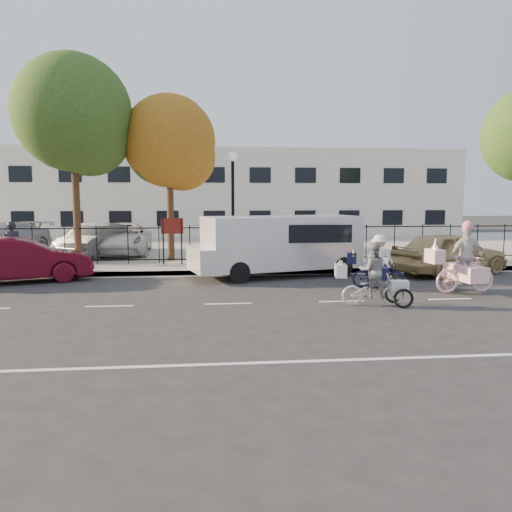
{
  "coord_description": "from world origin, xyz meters",
  "views": [
    {
      "loc": [
        -0.55,
        -12.65,
        2.73
      ],
      "look_at": [
        0.84,
        1.2,
        1.1
      ],
      "focal_mm": 35.0,
      "sensor_mm": 36.0,
      "label": 1
    }
  ],
  "objects": [
    {
      "name": "tree_west",
      "position": [
        -5.38,
        7.36,
        5.7
      ],
      "size": [
        4.44,
        4.44,
        8.14
      ],
      "color": "#442D1D",
      "rests_on": "ground"
    },
    {
      "name": "unicorn_bike",
      "position": [
        6.82,
        0.83,
        0.77
      ],
      "size": [
        2.08,
        1.45,
        2.08
      ],
      "rotation": [
        0.0,
        0.0,
        1.64
      ],
      "color": "#FFC2D2",
      "rests_on": "ground"
    },
    {
      "name": "red_sedan",
      "position": [
        -6.55,
        4.01,
        0.73
      ],
      "size": [
        4.69,
        2.91,
        1.46
      ],
      "primitive_type": "imported",
      "rotation": [
        0.0,
        0.0,
        1.91
      ],
      "color": "#4E0917",
      "rests_on": "ground"
    },
    {
      "name": "lot_car_c",
      "position": [
        -5.4,
        9.76,
        0.88
      ],
      "size": [
        2.67,
        4.66,
        1.45
      ],
      "primitive_type": "imported",
      "rotation": [
        0.0,
        0.0,
        -0.27
      ],
      "color": "#55595D",
      "rests_on": "parking_lot"
    },
    {
      "name": "bull_bike",
      "position": [
        4.63,
        1.89,
        0.65
      ],
      "size": [
        1.8,
        1.26,
        1.62
      ],
      "rotation": [
        0.0,
        0.0,
        1.31
      ],
      "color": "black",
      "rests_on": "ground"
    },
    {
      "name": "curb",
      "position": [
        0.0,
        5.05,
        0.07
      ],
      "size": [
        60.0,
        0.1,
        0.15
      ],
      "primitive_type": "cube",
      "color": "#A8A399",
      "rests_on": "ground"
    },
    {
      "name": "lot_car_b",
      "position": [
        -4.37,
        10.76,
        0.86
      ],
      "size": [
        2.6,
        5.22,
        1.42
      ],
      "primitive_type": "imported",
      "rotation": [
        0.0,
        0.0,
        0.05
      ],
      "color": "white",
      "rests_on": "parking_lot"
    },
    {
      "name": "ground",
      "position": [
        0.0,
        0.0,
        0.0
      ],
      "size": [
        120.0,
        120.0,
        0.0
      ],
      "primitive_type": "plane",
      "color": "#333334"
    },
    {
      "name": "parking_lot",
      "position": [
        0.0,
        15.0,
        0.07
      ],
      "size": [
        60.0,
        15.6,
        0.15
      ],
      "primitive_type": "cube",
      "color": "#A8A399",
      "rests_on": "ground"
    },
    {
      "name": "lot_car_d",
      "position": [
        5.15,
        11.18,
        0.83
      ],
      "size": [
        2.65,
        4.3,
        1.37
      ],
      "primitive_type": "imported",
      "rotation": [
        0.0,
        0.0,
        0.28
      ],
      "color": "#979A9E",
      "rests_on": "parking_lot"
    },
    {
      "name": "building",
      "position": [
        0.0,
        25.0,
        3.0
      ],
      "size": [
        34.0,
        10.0,
        6.0
      ],
      "primitive_type": "cube",
      "color": "silver",
      "rests_on": "ground"
    },
    {
      "name": "road_markings",
      "position": [
        0.0,
        0.0,
        0.01
      ],
      "size": [
        60.0,
        9.52,
        0.01
      ],
      "primitive_type": null,
      "color": "silver",
      "rests_on": "ground"
    },
    {
      "name": "sidewalk",
      "position": [
        0.0,
        6.1,
        0.07
      ],
      "size": [
        60.0,
        2.2,
        0.15
      ],
      "primitive_type": "cube",
      "color": "#A8A399",
      "rests_on": "ground"
    },
    {
      "name": "white_van",
      "position": [
        1.98,
        4.5,
        1.16
      ],
      "size": [
        6.29,
        3.31,
        2.09
      ],
      "rotation": [
        0.0,
        0.0,
        0.26
      ],
      "color": "silver",
      "rests_on": "ground"
    },
    {
      "name": "street_sign",
      "position": [
        -1.85,
        6.8,
        1.42
      ],
      "size": [
        0.85,
        0.06,
        1.8
      ],
      "color": "black",
      "rests_on": "sidewalk"
    },
    {
      "name": "iron_fence",
      "position": [
        0.0,
        7.2,
        0.9
      ],
      "size": [
        58.0,
        0.06,
        1.5
      ],
      "primitive_type": null,
      "color": "black",
      "rests_on": "sidewalk"
    },
    {
      "name": "tree_mid",
      "position": [
        -1.86,
        8.26,
        4.83
      ],
      "size": [
        3.76,
        3.76,
        6.9
      ],
      "color": "#442D1D",
      "rests_on": "ground"
    },
    {
      "name": "pedestrian",
      "position": [
        -7.28,
        5.4,
        1.04
      ],
      "size": [
        0.72,
        0.54,
        1.78
      ],
      "primitive_type": "imported",
      "rotation": [
        0.0,
        0.0,
        3.33
      ],
      "color": "black",
      "rests_on": "sidewalk"
    },
    {
      "name": "lamppost",
      "position": [
        0.5,
        6.8,
        3.11
      ],
      "size": [
        0.36,
        0.36,
        4.33
      ],
      "color": "black",
      "rests_on": "sidewalk"
    },
    {
      "name": "zebra_trike",
      "position": [
        3.64,
        -0.55,
        0.62
      ],
      "size": [
        1.88,
        0.88,
        1.6
      ],
      "rotation": [
        0.0,
        0.0,
        1.42
      ],
      "color": "silver",
      "rests_on": "ground"
    },
    {
      "name": "gold_sedan",
      "position": [
        8.14,
        4.31,
        0.76
      ],
      "size": [
        4.82,
        3.3,
        1.52
      ],
      "primitive_type": "imported",
      "rotation": [
        0.0,
        0.0,
        1.94
      ],
      "color": "tan",
      "rests_on": "ground"
    },
    {
      "name": "lot_car_a",
      "position": [
        -9.66,
        10.52,
        0.89
      ],
      "size": [
        3.8,
        5.49,
        1.48
      ],
      "primitive_type": "imported",
      "rotation": [
        0.0,
        0.0,
        -0.38
      ],
      "color": "#94969B",
      "rests_on": "parking_lot"
    }
  ]
}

